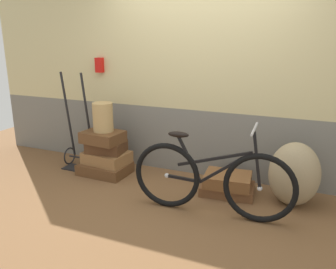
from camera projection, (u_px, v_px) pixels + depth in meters
ground at (178, 199)px, 3.98m from camera, size 8.49×5.20×0.06m
station_building at (204, 68)px, 4.34m from camera, size 6.49×0.74×2.77m
suitcase_0 at (105, 168)px, 4.64m from camera, size 0.65×0.48×0.14m
suitcase_1 at (107, 157)px, 4.62m from camera, size 0.61×0.47×0.15m
suitcase_2 at (106, 147)px, 4.59m from camera, size 0.51×0.40×0.14m
suitcase_3 at (103, 137)px, 4.51m from camera, size 0.54×0.43×0.15m
suitcase_4 at (227, 189)px, 4.06m from camera, size 0.65×0.48×0.11m
suitcase_5 at (228, 180)px, 4.00m from camera, size 0.56×0.46×0.14m
wicker_basket at (103, 117)px, 4.46m from camera, size 0.26×0.26×0.38m
luggage_trolley at (79, 144)px, 4.82m from camera, size 0.40×0.34×1.33m
burlap_sack at (294, 174)px, 3.71m from camera, size 0.54×0.46×0.71m
bicycle at (211, 180)px, 3.50m from camera, size 1.68×0.46×0.96m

